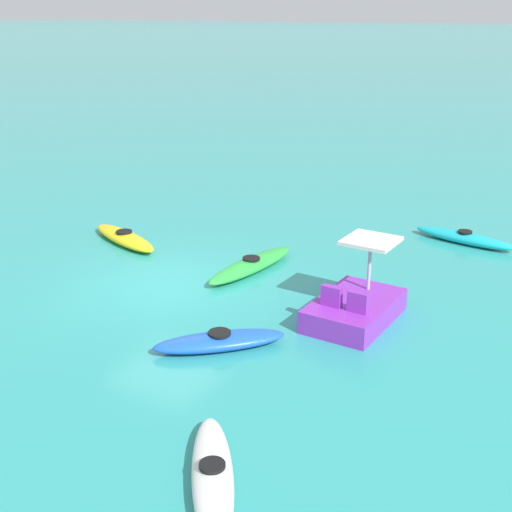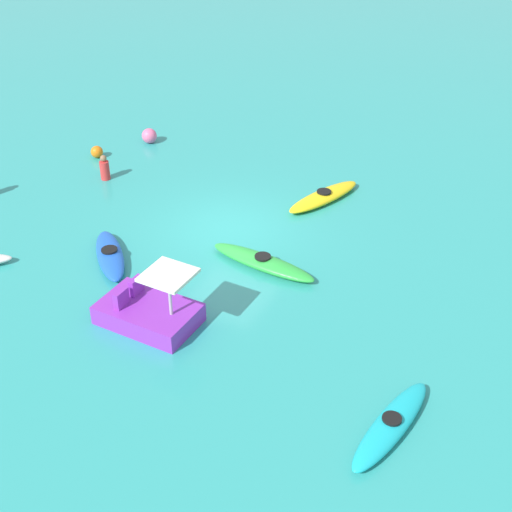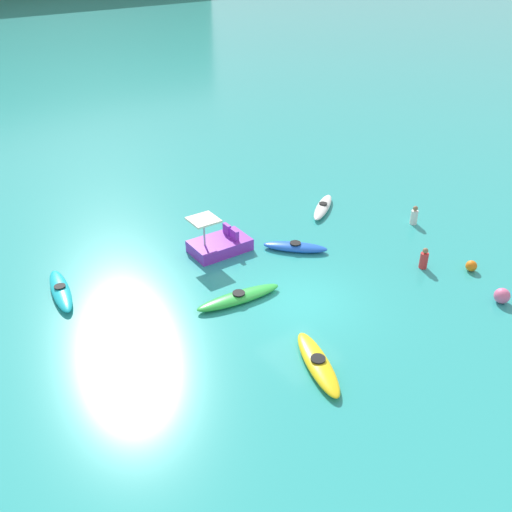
{
  "view_description": "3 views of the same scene",
  "coord_description": "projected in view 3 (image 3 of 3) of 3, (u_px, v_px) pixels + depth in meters",
  "views": [
    {
      "loc": [
        12.27,
        9.55,
        6.4
      ],
      "look_at": [
        -1.73,
        1.58,
        0.48
      ],
      "focal_mm": 47.37,
      "sensor_mm": 36.0,
      "label": 1
    },
    {
      "loc": [
        -8.8,
        15.96,
        10.86
      ],
      "look_at": [
        -1.62,
        1.4,
        0.31
      ],
      "focal_mm": 49.34,
      "sensor_mm": 36.0,
      "label": 2
    },
    {
      "loc": [
        -11.12,
        -12.06,
        11.56
      ],
      "look_at": [
        0.15,
        2.99,
        0.43
      ],
      "focal_mm": 38.88,
      "sensor_mm": 36.0,
      "label": 3
    }
  ],
  "objects": [
    {
      "name": "ground_plane",
      "position": [
        302.0,
        301.0,
        19.93
      ],
      "size": [
        600.0,
        600.0,
        0.0
      ],
      "primitive_type": "plane",
      "color": "teal"
    },
    {
      "name": "kayak_yellow",
      "position": [
        318.0,
        363.0,
        16.85
      ],
      "size": [
        1.78,
        3.1,
        0.37
      ],
      "color": "yellow",
      "rests_on": "ground_plane"
    },
    {
      "name": "kayak_blue",
      "position": [
        295.0,
        247.0,
        23.0
      ],
      "size": [
        2.35,
        2.43,
        0.37
      ],
      "color": "blue",
      "rests_on": "ground_plane"
    },
    {
      "name": "kayak_white",
      "position": [
        323.0,
        207.0,
        26.3
      ],
      "size": [
        2.69,
        2.13,
        0.37
      ],
      "color": "white",
      "rests_on": "ground_plane"
    },
    {
      "name": "kayak_cyan",
      "position": [
        61.0,
        291.0,
        20.23
      ],
      "size": [
        1.16,
        3.07,
        0.37
      ],
      "color": "#19B7C6",
      "rests_on": "ground_plane"
    },
    {
      "name": "kayak_green",
      "position": [
        239.0,
        297.0,
        19.86
      ],
      "size": [
        3.34,
        1.14,
        0.37
      ],
      "color": "green",
      "rests_on": "ground_plane"
    },
    {
      "name": "pedal_boat_purple",
      "position": [
        219.0,
        244.0,
        22.88
      ],
      "size": [
        2.5,
        1.6,
        1.68
      ],
      "color": "purple",
      "rests_on": "ground_plane"
    },
    {
      "name": "buoy_orange",
      "position": [
        471.0,
        266.0,
        21.6
      ],
      "size": [
        0.44,
        0.44,
        0.44
      ],
      "primitive_type": "sphere",
      "color": "orange",
      "rests_on": "ground_plane"
    },
    {
      "name": "buoy_pink",
      "position": [
        502.0,
        296.0,
        19.74
      ],
      "size": [
        0.56,
        0.56,
        0.56
      ],
      "primitive_type": "sphere",
      "color": "pink",
      "rests_on": "ground_plane"
    },
    {
      "name": "person_near_shore",
      "position": [
        414.0,
        216.0,
        24.98
      ],
      "size": [
        0.45,
        0.45,
        0.88
      ],
      "color": "silver",
      "rests_on": "ground_plane"
    },
    {
      "name": "person_by_kayaks",
      "position": [
        424.0,
        259.0,
        21.72
      ],
      "size": [
        0.42,
        0.42,
        0.88
      ],
      "color": "red",
      "rests_on": "ground_plane"
    }
  ]
}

